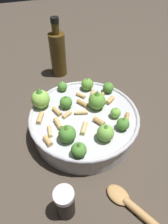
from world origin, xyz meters
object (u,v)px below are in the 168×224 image
object	(u,v)px
cooking_pan	(83,120)
olive_oil_bottle	(58,53)
wooden_spoon	(147,219)
pepper_shaker	(65,203)

from	to	relation	value
cooking_pan	olive_oil_bottle	size ratio (longest dim) A/B	1.40
wooden_spoon	olive_oil_bottle	bearing A→B (deg)	4.71
olive_oil_bottle	wooden_spoon	xyz separation A→B (m)	(-0.54, -0.04, -0.07)
olive_oil_bottle	cooking_pan	bearing A→B (deg)	179.75
pepper_shaker	olive_oil_bottle	distance (m)	0.49
cooking_pan	olive_oil_bottle	world-z (taller)	olive_oil_bottle
pepper_shaker	olive_oil_bottle	xyz separation A→B (m)	(0.48, -0.10, 0.04)
pepper_shaker	wooden_spoon	xyz separation A→B (m)	(-0.06, -0.14, -0.03)
cooking_pan	wooden_spoon	xyz separation A→B (m)	(-0.25, -0.05, -0.03)
pepper_shaker	olive_oil_bottle	world-z (taller)	olive_oil_bottle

